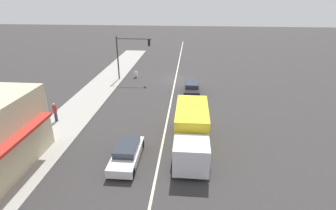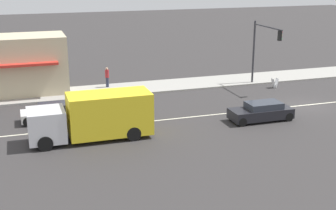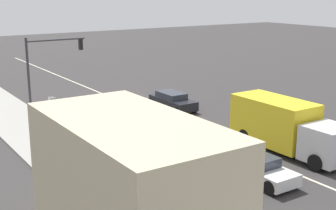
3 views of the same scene
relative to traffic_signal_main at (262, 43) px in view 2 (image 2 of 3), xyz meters
The scene contains 10 objects.
ground_plane 18.89m from the traffic_signal_main, 109.35° to the left, with size 160.00×160.00×0.00m, color #333030.
sidewalk_right 18.57m from the traffic_signal_main, 80.89° to the left, with size 4.00×73.00×0.12m, color #9E9B93.
lane_marking_center 7.28m from the traffic_signal_main, behind, with size 0.16×60.00×0.01m, color beige.
building_corner_store 21.09m from the traffic_signal_main, 78.09° to the left, with size 4.94×8.40×4.76m.
traffic_signal_main is the anchor object (origin of this frame).
pedestrian 13.81m from the traffic_signal_main, 73.73° to the left, with size 0.34×0.34×1.76m.
warning_aframe_sign 3.71m from the traffic_signal_main, 118.50° to the right, with size 0.45×0.53×0.84m.
delivery_truck 18.24m from the traffic_signal_main, 117.41° to the left, with size 2.44×7.50×2.87m.
van_white 18.95m from the traffic_signal_main, 102.14° to the left, with size 1.73×4.30×1.25m.
sedan_dark 10.00m from the traffic_signal_main, 151.73° to the left, with size 1.76×4.39×1.30m.
Camera 2 is at (-29.68, 20.87, 10.43)m, focal length 50.00 mm.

